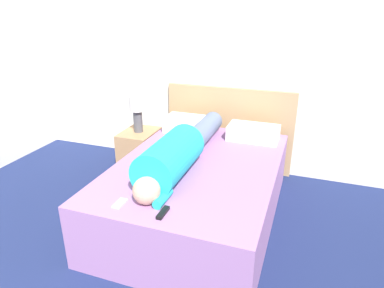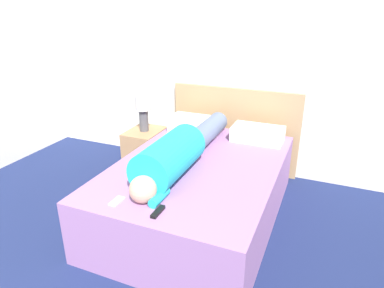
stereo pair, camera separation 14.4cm
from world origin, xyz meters
name	(u,v)px [view 1 (the left image)]	position (x,y,z in m)	size (l,w,h in m)	color
wall_back	(219,60)	(0.00, 3.75, 1.30)	(6.18, 0.06, 2.60)	silver
bed	(198,190)	(0.16, 2.53, 0.28)	(1.40, 2.03, 0.55)	#936699
headboard	(228,129)	(0.16, 3.68, 0.50)	(1.52, 0.04, 1.00)	tan
nightstand	(140,151)	(-0.83, 3.26, 0.24)	(0.39, 0.49, 0.49)	#A37A51
table_lamp	(137,109)	(-0.83, 3.26, 0.76)	(0.18, 0.18, 0.44)	#4C4C51
person_lying	(179,152)	(0.03, 2.41, 0.70)	(0.35, 1.79, 0.35)	tan
pillow_near_headboard	(190,125)	(-0.20, 3.30, 0.64)	(0.56, 0.30, 0.17)	white
pillow_second	(253,133)	(0.52, 3.30, 0.63)	(0.53, 0.30, 0.15)	white
tv_remote	(163,213)	(0.19, 1.69, 0.57)	(0.04, 0.15, 0.02)	black
cell_phone	(120,203)	(-0.15, 1.70, 0.56)	(0.06, 0.13, 0.01)	#B2B7BC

